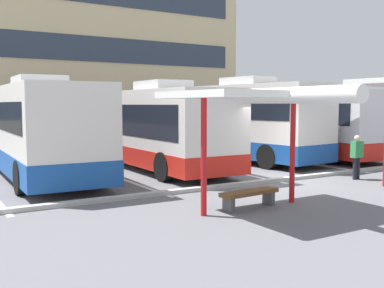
{
  "coord_description": "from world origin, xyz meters",
  "views": [
    {
      "loc": [
        -10.38,
        -11.55,
        2.59
      ],
      "look_at": [
        -2.18,
        1.88,
        1.22
      ],
      "focal_mm": 42.75,
      "sensor_mm": 36.0,
      "label": 1
    }
  ],
  "objects_px": {
    "coach_bus_1": "(149,128)",
    "waiting_shelter_0": "(259,98)",
    "coach_bus_3": "(287,122)",
    "bench_0": "(249,195)",
    "waiting_passenger_0": "(357,154)",
    "coach_bus_2": "(228,122)",
    "coach_bus_0": "(32,129)"
  },
  "relations": [
    {
      "from": "coach_bus_0",
      "to": "coach_bus_3",
      "type": "bearing_deg",
      "value": -1.64
    },
    {
      "from": "coach_bus_3",
      "to": "waiting_passenger_0",
      "type": "relative_size",
      "value": 7.75
    },
    {
      "from": "coach_bus_0",
      "to": "waiting_shelter_0",
      "type": "relative_size",
      "value": 2.63
    },
    {
      "from": "waiting_shelter_0",
      "to": "waiting_passenger_0",
      "type": "distance_m",
      "value": 6.49
    },
    {
      "from": "coach_bus_0",
      "to": "bench_0",
      "type": "height_order",
      "value": "coach_bus_0"
    },
    {
      "from": "coach_bus_1",
      "to": "coach_bus_2",
      "type": "bearing_deg",
      "value": 8.05
    },
    {
      "from": "coach_bus_0",
      "to": "coach_bus_2",
      "type": "distance_m",
      "value": 8.92
    },
    {
      "from": "coach_bus_1",
      "to": "coach_bus_3",
      "type": "relative_size",
      "value": 0.88
    },
    {
      "from": "waiting_shelter_0",
      "to": "coach_bus_2",
      "type": "bearing_deg",
      "value": 58.08
    },
    {
      "from": "bench_0",
      "to": "coach_bus_0",
      "type": "bearing_deg",
      "value": 109.12
    },
    {
      "from": "coach_bus_2",
      "to": "waiting_passenger_0",
      "type": "bearing_deg",
      "value": -88.14
    },
    {
      "from": "coach_bus_0",
      "to": "waiting_passenger_0",
      "type": "distance_m",
      "value": 11.99
    },
    {
      "from": "waiting_shelter_0",
      "to": "coach_bus_3",
      "type": "bearing_deg",
      "value": 44.04
    },
    {
      "from": "waiting_passenger_0",
      "to": "bench_0",
      "type": "bearing_deg",
      "value": -165.34
    },
    {
      "from": "coach_bus_2",
      "to": "waiting_shelter_0",
      "type": "distance_m",
      "value": 10.81
    },
    {
      "from": "bench_0",
      "to": "coach_bus_2",
      "type": "bearing_deg",
      "value": 57.16
    },
    {
      "from": "coach_bus_1",
      "to": "coach_bus_3",
      "type": "bearing_deg",
      "value": 4.93
    },
    {
      "from": "coach_bus_3",
      "to": "coach_bus_1",
      "type": "bearing_deg",
      "value": -175.07
    },
    {
      "from": "waiting_shelter_0",
      "to": "bench_0",
      "type": "relative_size",
      "value": 2.8
    },
    {
      "from": "coach_bus_3",
      "to": "coach_bus_0",
      "type": "bearing_deg",
      "value": 178.36
    },
    {
      "from": "waiting_shelter_0",
      "to": "bench_0",
      "type": "bearing_deg",
      "value": 90.0
    },
    {
      "from": "bench_0",
      "to": "waiting_passenger_0",
      "type": "bearing_deg",
      "value": 14.66
    },
    {
      "from": "coach_bus_2",
      "to": "coach_bus_3",
      "type": "xyz_separation_m",
      "value": [
        3.84,
        0.08,
        -0.12
      ]
    },
    {
      "from": "coach_bus_0",
      "to": "waiting_shelter_0",
      "type": "xyz_separation_m",
      "value": [
        3.21,
        -9.58,
        1.1
      ]
    },
    {
      "from": "coach_bus_3",
      "to": "bench_0",
      "type": "xyz_separation_m",
      "value": [
        -9.53,
        -8.9,
        -1.31
      ]
    },
    {
      "from": "coach_bus_3",
      "to": "waiting_passenger_0",
      "type": "bearing_deg",
      "value": -116.13
    },
    {
      "from": "coach_bus_2",
      "to": "coach_bus_3",
      "type": "height_order",
      "value": "coach_bus_2"
    },
    {
      "from": "bench_0",
      "to": "waiting_passenger_0",
      "type": "relative_size",
      "value": 1.1
    },
    {
      "from": "coach_bus_1",
      "to": "waiting_shelter_0",
      "type": "height_order",
      "value": "coach_bus_1"
    },
    {
      "from": "coach_bus_1",
      "to": "coach_bus_3",
      "type": "xyz_separation_m",
      "value": [
        8.32,
        0.72,
        0.04
      ]
    },
    {
      "from": "coach_bus_2",
      "to": "waiting_shelter_0",
      "type": "bearing_deg",
      "value": -121.92
    },
    {
      "from": "coach_bus_1",
      "to": "coach_bus_2",
      "type": "height_order",
      "value": "coach_bus_2"
    }
  ]
}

